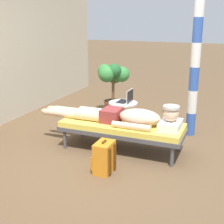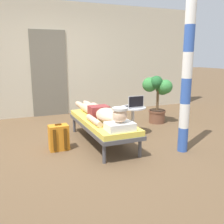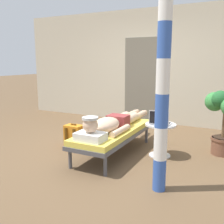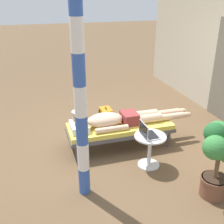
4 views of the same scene
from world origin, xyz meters
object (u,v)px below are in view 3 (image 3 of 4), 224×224
(backpack, at_px, (74,137))
(porch_post, at_px, (163,76))
(lounge_chair, at_px, (114,133))
(laptop, at_px, (160,121))
(person_reclining, at_px, (113,123))
(side_table, at_px, (160,134))

(backpack, xyz_separation_m, porch_post, (1.76, -0.81, 1.13))
(lounge_chair, distance_m, porch_post, 1.64)
(laptop, relative_size, backpack, 0.73)
(person_reclining, bearing_deg, laptop, 17.68)
(lounge_chair, bearing_deg, porch_post, -39.69)
(side_table, bearing_deg, laptop, -90.00)
(person_reclining, xyz_separation_m, backpack, (-0.75, -0.00, -0.32))
(lounge_chair, distance_m, person_reclining, 0.18)
(laptop, distance_m, backpack, 1.52)
(side_table, height_order, porch_post, porch_post)
(side_table, distance_m, backpack, 1.48)
(laptop, bearing_deg, side_table, 90.00)
(side_table, bearing_deg, lounge_chair, -161.09)
(person_reclining, height_order, side_table, person_reclining)
(lounge_chair, distance_m, side_table, 0.74)
(porch_post, bearing_deg, backpack, 155.43)
(lounge_chair, bearing_deg, person_reclining, -90.00)
(lounge_chair, xyz_separation_m, person_reclining, (-0.00, -0.03, 0.17))
(porch_post, bearing_deg, person_reclining, 141.49)
(lounge_chair, height_order, laptop, laptop)
(laptop, relative_size, porch_post, 0.12)
(person_reclining, height_order, porch_post, porch_post)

